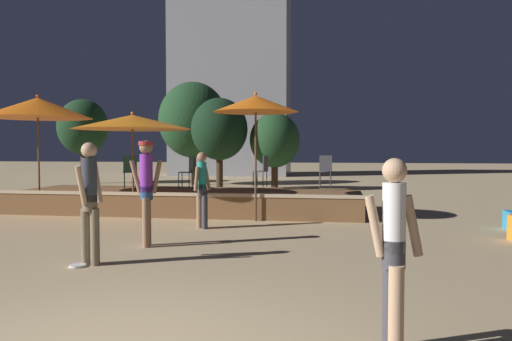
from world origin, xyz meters
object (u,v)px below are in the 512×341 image
background_tree_2 (219,129)px  background_tree_1 (83,127)px  patio_umbrella_2 (38,108)px  bistro_chair_0 (263,168)px  frisbee_disc (78,265)px  bistro_chair_3 (189,169)px  background_tree_0 (193,120)px  person_0 (394,249)px  bistro_chair_1 (130,169)px  bistro_chair_2 (326,168)px  person_1 (90,197)px  patio_umbrella_1 (256,104)px  person_2 (146,185)px  background_tree_3 (275,140)px  person_3 (202,188)px  patio_umbrella_0 (132,122)px

background_tree_2 → background_tree_1: bearing=158.0°
patio_umbrella_2 → bistro_chair_0: 6.27m
frisbee_disc → background_tree_1: 19.01m
patio_umbrella_2 → bistro_chair_3: (3.81, 1.03, -1.63)m
background_tree_0 → background_tree_1: 5.71m
person_0 → background_tree_2: 16.84m
patio_umbrella_2 → person_0: 11.56m
patio_umbrella_2 → frisbee_disc: patio_umbrella_2 is taller
bistro_chair_1 → background_tree_2: (0.75, 7.34, 1.36)m
person_0 → bistro_chair_2: bearing=172.8°
background_tree_1 → bistro_chair_2: bearing=-36.3°
patio_umbrella_2 → bistro_chair_2: 7.98m
bistro_chair_1 → bistro_chair_0: bearing=174.6°
person_0 → person_1: (-4.10, 2.58, 0.13)m
person_1 → frisbee_disc: (-0.13, -0.14, -1.00)m
patio_umbrella_1 → bistro_chair_0: patio_umbrella_1 is taller
person_0 → person_1: size_ratio=0.90×
bistro_chair_0 → frisbee_disc: 7.64m
person_2 → bistro_chair_1: bearing=13.5°
person_2 → background_tree_0: 15.57m
patio_umbrella_1 → person_1: 5.45m
person_2 → background_tree_3: (0.77, 12.28, 1.00)m
bistro_chair_3 → frisbee_disc: size_ratio=3.65×
patio_umbrella_1 → person_3: bearing=-127.0°
patio_umbrella_0 → bistro_chair_1: size_ratio=3.33×
bistro_chair_2 → background_tree_3: background_tree_3 is taller
background_tree_2 → background_tree_3: size_ratio=1.18×
patio_umbrella_0 → bistro_chair_3: 2.04m
bistro_chair_1 → background_tree_3: bearing=-136.2°
patio_umbrella_1 → background_tree_2: size_ratio=0.80×
patio_umbrella_2 → bistro_chair_1: 2.87m
frisbee_disc → background_tree_1: (-8.83, 16.60, 2.81)m
frisbee_disc → background_tree_3: background_tree_3 is taller
patio_umbrella_0 → person_2: 4.18m
frisbee_disc → background_tree_0: 17.22m
person_0 → background_tree_0: 20.58m
patio_umbrella_1 → background_tree_2: 8.94m
person_0 → bistro_chair_2: person_0 is taller
bistro_chair_1 → person_2: bearing=91.5°
patio_umbrella_2 → person_3: 5.54m
person_0 → bistro_chair_1: bearing=-156.4°
person_2 → bistro_chair_1: person_2 is taller
person_3 → bistro_chair_3: bearing=-37.7°
patio_umbrella_1 → bistro_chair_1: 4.14m
person_3 → background_tree_0: bearing=-43.0°
patio_umbrella_0 → background_tree_1: 13.66m
bistro_chair_0 → background_tree_2: bearing=-143.3°
bistro_chair_3 → background_tree_3: size_ratio=0.28×
person_1 → bistro_chair_2: person_1 is taller
background_tree_2 → background_tree_3: bearing=11.4°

